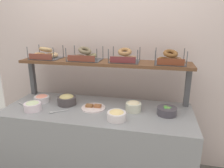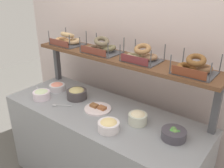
{
  "view_description": "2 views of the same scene",
  "coord_description": "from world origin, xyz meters",
  "px_view_note": "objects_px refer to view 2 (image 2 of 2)",
  "views": [
    {
      "loc": [
        0.55,
        -1.78,
        1.67
      ],
      "look_at": [
        0.14,
        0.04,
        1.1
      ],
      "focal_mm": 32.96,
      "sensor_mm": 36.0,
      "label": 1
    },
    {
      "loc": [
        1.21,
        -1.4,
        1.92
      ],
      "look_at": [
        0.05,
        0.09,
        1.09
      ],
      "focal_mm": 39.27,
      "sensor_mm": 36.0,
      "label": 2
    }
  ],
  "objects_px": {
    "bowl_hummus": "(77,93)",
    "bagel_basket_poppy": "(101,47)",
    "bowl_veggie_mix": "(174,134)",
    "serving_spoon_by_edge": "(39,91)",
    "bowl_scallion_spread": "(42,94)",
    "serving_spoon_near_plate": "(58,105)",
    "serving_plate_white": "(98,108)",
    "bowl_potato_salad": "(138,118)",
    "bowl_lox_spread": "(57,87)",
    "bagel_basket_cinnamon_raisin": "(195,67)",
    "bagel_basket_everything": "(142,55)",
    "bowl_egg_salad": "(109,125)",
    "bagel_basket_plain": "(67,40)"
  },
  "relations": [
    {
      "from": "serving_spoon_near_plate",
      "to": "bagel_basket_cinnamon_raisin",
      "type": "xyz_separation_m",
      "value": [
        1.03,
        0.43,
        0.47
      ]
    },
    {
      "from": "bowl_scallion_spread",
      "to": "serving_spoon_by_edge",
      "type": "relative_size",
      "value": 0.96
    },
    {
      "from": "serving_plate_white",
      "to": "bagel_basket_poppy",
      "type": "bearing_deg",
      "value": 122.51
    },
    {
      "from": "serving_spoon_near_plate",
      "to": "bagel_basket_cinnamon_raisin",
      "type": "height_order",
      "value": "bagel_basket_cinnamon_raisin"
    },
    {
      "from": "bowl_hummus",
      "to": "bagel_basket_plain",
      "type": "distance_m",
      "value": 0.57
    },
    {
      "from": "serving_spoon_near_plate",
      "to": "serving_spoon_by_edge",
      "type": "relative_size",
      "value": 0.94
    },
    {
      "from": "bowl_lox_spread",
      "to": "bagel_basket_poppy",
      "type": "bearing_deg",
      "value": 25.49
    },
    {
      "from": "bowl_lox_spread",
      "to": "bagel_basket_cinnamon_raisin",
      "type": "distance_m",
      "value": 1.39
    },
    {
      "from": "serving_spoon_near_plate",
      "to": "serving_plate_white",
      "type": "bearing_deg",
      "value": 27.52
    },
    {
      "from": "bowl_veggie_mix",
      "to": "bagel_basket_plain",
      "type": "relative_size",
      "value": 0.58
    },
    {
      "from": "bagel_basket_plain",
      "to": "bagel_basket_poppy",
      "type": "distance_m",
      "value": 0.46
    },
    {
      "from": "bowl_potato_salad",
      "to": "bowl_egg_salad",
      "type": "relative_size",
      "value": 0.9
    },
    {
      "from": "bowl_hummus",
      "to": "bagel_basket_poppy",
      "type": "bearing_deg",
      "value": 56.93
    },
    {
      "from": "bowl_scallion_spread",
      "to": "bowl_lox_spread",
      "type": "bearing_deg",
      "value": 98.25
    },
    {
      "from": "bagel_basket_plain",
      "to": "bagel_basket_cinnamon_raisin",
      "type": "xyz_separation_m",
      "value": [
        1.33,
        -0.01,
        0.0
      ]
    },
    {
      "from": "bowl_potato_salad",
      "to": "bagel_basket_everything",
      "type": "distance_m",
      "value": 0.51
    },
    {
      "from": "bagel_basket_plain",
      "to": "bagel_basket_cinnamon_raisin",
      "type": "distance_m",
      "value": 1.33
    },
    {
      "from": "serving_plate_white",
      "to": "bagel_basket_everything",
      "type": "distance_m",
      "value": 0.6
    },
    {
      "from": "serving_spoon_near_plate",
      "to": "serving_spoon_by_edge",
      "type": "bearing_deg",
      "value": 168.43
    },
    {
      "from": "bowl_potato_salad",
      "to": "bowl_hummus",
      "type": "bearing_deg",
      "value": 178.8
    },
    {
      "from": "bowl_lox_spread",
      "to": "bowl_scallion_spread",
      "type": "bearing_deg",
      "value": -81.75
    },
    {
      "from": "bowl_potato_salad",
      "to": "serving_spoon_by_edge",
      "type": "xyz_separation_m",
      "value": [
        -1.1,
        -0.12,
        -0.04
      ]
    },
    {
      "from": "bowl_egg_salad",
      "to": "bagel_basket_everything",
      "type": "relative_size",
      "value": 0.56
    },
    {
      "from": "serving_spoon_near_plate",
      "to": "bagel_basket_everything",
      "type": "bearing_deg",
      "value": 36.96
    },
    {
      "from": "bowl_egg_salad",
      "to": "bowl_veggie_mix",
      "type": "bearing_deg",
      "value": 25.62
    },
    {
      "from": "bowl_egg_salad",
      "to": "bowl_hummus",
      "type": "relative_size",
      "value": 0.87
    },
    {
      "from": "bagel_basket_plain",
      "to": "bowl_veggie_mix",
      "type": "bearing_deg",
      "value": -10.5
    },
    {
      "from": "bowl_potato_salad",
      "to": "bagel_basket_cinnamon_raisin",
      "type": "relative_size",
      "value": 0.51
    },
    {
      "from": "bowl_potato_salad",
      "to": "bagel_basket_plain",
      "type": "bearing_deg",
      "value": 166.97
    },
    {
      "from": "bowl_lox_spread",
      "to": "bagel_basket_everything",
      "type": "bearing_deg",
      "value": 14.44
    },
    {
      "from": "serving_spoon_by_edge",
      "to": "bagel_basket_cinnamon_raisin",
      "type": "height_order",
      "value": "bagel_basket_cinnamon_raisin"
    },
    {
      "from": "bowl_veggie_mix",
      "to": "bowl_scallion_spread",
      "type": "relative_size",
      "value": 1.11
    },
    {
      "from": "bowl_veggie_mix",
      "to": "serving_spoon_near_plate",
      "type": "distance_m",
      "value": 1.04
    },
    {
      "from": "bowl_potato_salad",
      "to": "bagel_basket_plain",
      "type": "xyz_separation_m",
      "value": [
        -1.01,
        0.23,
        0.43
      ]
    },
    {
      "from": "bowl_lox_spread",
      "to": "bowl_scallion_spread",
      "type": "height_order",
      "value": "bowl_scallion_spread"
    },
    {
      "from": "bowl_veggie_mix",
      "to": "serving_spoon_by_edge",
      "type": "xyz_separation_m",
      "value": [
        -1.41,
        -0.11,
        -0.03
      ]
    },
    {
      "from": "bagel_basket_plain",
      "to": "bagel_basket_poppy",
      "type": "bearing_deg",
      "value": -0.94
    },
    {
      "from": "bowl_veggie_mix",
      "to": "bowl_egg_salad",
      "type": "height_order",
      "value": "bowl_egg_salad"
    },
    {
      "from": "bowl_lox_spread",
      "to": "bowl_potato_salad",
      "type": "relative_size",
      "value": 1.06
    },
    {
      "from": "bowl_potato_salad",
      "to": "bagel_basket_poppy",
      "type": "bearing_deg",
      "value": 157.76
    },
    {
      "from": "bowl_scallion_spread",
      "to": "serving_spoon_by_edge",
      "type": "height_order",
      "value": "bowl_scallion_spread"
    },
    {
      "from": "bowl_hummus",
      "to": "bagel_basket_everything",
      "type": "distance_m",
      "value": 0.74
    },
    {
      "from": "bowl_hummus",
      "to": "serving_spoon_near_plate",
      "type": "relative_size",
      "value": 1.21
    },
    {
      "from": "bagel_basket_everything",
      "to": "bowl_veggie_mix",
      "type": "bearing_deg",
      "value": -29.54
    },
    {
      "from": "bagel_basket_plain",
      "to": "bagel_basket_everything",
      "type": "distance_m",
      "value": 0.88
    },
    {
      "from": "bowl_egg_salad",
      "to": "bowl_hummus",
      "type": "height_order",
      "value": "bowl_hummus"
    },
    {
      "from": "bowl_potato_salad",
      "to": "serving_plate_white",
      "type": "xyz_separation_m",
      "value": [
        -0.39,
        -0.03,
        -0.04
      ]
    },
    {
      "from": "bowl_lox_spread",
      "to": "bagel_basket_plain",
      "type": "distance_m",
      "value": 0.49
    },
    {
      "from": "serving_spoon_near_plate",
      "to": "bagel_basket_poppy",
      "type": "relative_size",
      "value": 0.47
    },
    {
      "from": "bowl_hummus",
      "to": "bowl_potato_salad",
      "type": "bearing_deg",
      "value": -1.2
    }
  ]
}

